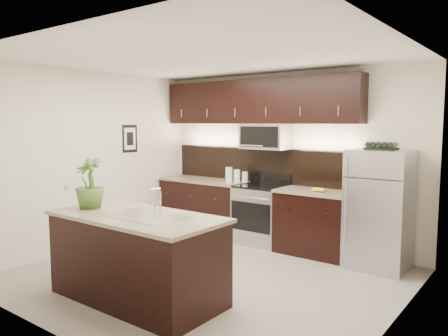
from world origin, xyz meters
name	(u,v)px	position (x,y,z in m)	size (l,w,h in m)	color
ground	(206,276)	(0.00, 0.00, 0.00)	(4.50, 4.50, 0.00)	gray
room_walls	(196,141)	(-0.11, -0.04, 1.70)	(4.52, 4.02, 2.71)	silver
counter_run	(250,213)	(-0.46, 1.69, 0.47)	(3.51, 0.65, 0.94)	black
upper_fixtures	(257,109)	(-0.43, 1.84, 2.14)	(3.49, 0.40, 1.66)	black
island	(137,257)	(-0.14, -1.00, 0.47)	(1.96, 0.96, 0.94)	black
sink_faucet	(147,215)	(0.01, -0.99, 0.96)	(0.84, 0.50, 0.28)	silver
refrigerator	(379,209)	(1.61, 1.63, 0.78)	(0.76, 0.68, 1.57)	#B2B2B7
wine_rack	(382,146)	(1.61, 1.63, 1.61)	(0.39, 0.24, 0.09)	black
plant	(89,183)	(-0.83, -1.08, 1.23)	(0.33, 0.33, 0.59)	#3D5C25
canisters	(235,176)	(-0.75, 1.68, 1.05)	(0.35, 0.20, 0.25)	silver
french_press	(348,186)	(1.17, 1.64, 1.06)	(0.11, 0.11, 0.33)	silver
bananas	(316,189)	(0.71, 1.61, 0.97)	(0.20, 0.15, 0.06)	yellow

